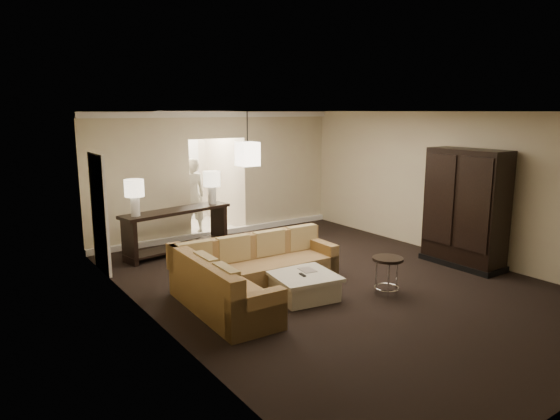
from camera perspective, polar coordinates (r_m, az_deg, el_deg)
ground at (r=8.44m, az=6.05°, el=-8.24°), size 8.00×8.00×0.00m
wall_back at (r=11.37m, az=-7.08°, el=4.07°), size 6.00×0.04×2.80m
wall_left at (r=6.55m, az=-14.00°, el=-1.49°), size 0.04×8.00×2.80m
wall_right at (r=10.28m, az=19.02°, el=2.77°), size 0.04×8.00×2.80m
ceiling at (r=7.96m, az=6.47°, el=11.13°), size 6.00×8.00×0.02m
crown_molding at (r=11.24m, az=-7.12°, el=10.78°), size 6.00×0.10×0.12m
baseboard at (r=11.57m, az=-6.80°, el=-2.56°), size 6.00×0.10×0.12m
side_door at (r=9.26m, az=-19.93°, el=-0.37°), size 0.05×0.90×2.10m
foyer at (r=12.58m, az=-9.92°, el=4.21°), size 1.44×2.02×2.80m
sectional_sofa at (r=7.78m, az=-3.49°, el=-7.37°), size 2.79×2.21×0.82m
coffee_table at (r=7.71m, az=2.71°, el=-8.59°), size 1.06×1.06×0.39m
console_table at (r=10.16m, az=-11.66°, el=-1.92°), size 2.37×0.94×0.89m
armoire at (r=9.65m, az=20.41°, el=-0.08°), size 0.64×1.49×2.15m
drink_table at (r=7.92m, az=12.19°, el=-6.50°), size 0.47×0.47×0.59m
table_lamp_left at (r=9.55m, az=-16.31°, el=2.01°), size 0.36×0.36×0.68m
table_lamp_right at (r=10.52m, az=-7.80°, el=3.18°), size 0.36×0.36×0.68m
pendant_light at (r=10.19m, az=-3.72°, el=6.42°), size 0.38×0.38×1.09m
person at (r=11.64m, az=-10.04°, el=2.02°), size 0.71×0.48×1.94m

